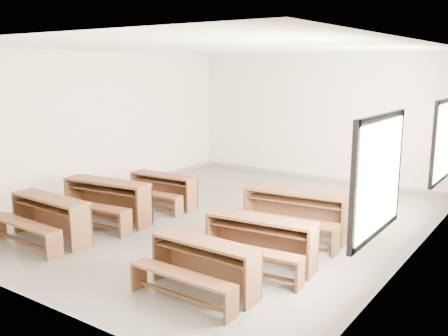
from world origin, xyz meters
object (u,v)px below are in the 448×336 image
Objects in this scene: desk_set_3 at (203,263)px; desk_set_2 at (162,188)px; desk_set_0 at (48,216)px; desk_set_4 at (259,239)px; desk_set_1 at (105,198)px; desk_set_5 at (294,210)px.

desk_set_2 is at bearing 139.60° from desk_set_3.
desk_set_0 is 3.61m from desk_set_4.
desk_set_1 is 3.54m from desk_set_3.
desk_set_4 is (0.17, 1.12, 0.03)m from desk_set_3.
desk_set_0 is at bearing -148.72° from desk_set_5.
desk_set_5 is at bearing 39.37° from desk_set_0.
desk_set_3 is 0.81× the size of desk_set_5.
desk_set_3 is at bearing -44.47° from desk_set_2.
desk_set_0 is 4.12m from desk_set_5.
desk_set_0 reaches higher than desk_set_3.
desk_set_2 is at bearing 89.11° from desk_set_0.
desk_set_4 is at bearing 18.70° from desk_set_0.
desk_set_1 is at bearing 158.71° from desk_set_3.
desk_set_3 is 2.59m from desk_set_5.
desk_set_5 is at bearing 90.87° from desk_set_4.
desk_set_1 is at bearing -98.34° from desk_set_2.
desk_set_4 is 0.91× the size of desk_set_5.
desk_set_5 reaches higher than desk_set_4.
desk_set_5 is at bearing -6.43° from desk_set_2.
desk_set_0 is at bearing -169.53° from desk_set_4.
desk_set_3 is (3.15, -2.75, 0.00)m from desk_set_2.
desk_set_2 is 0.82× the size of desk_set_5.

